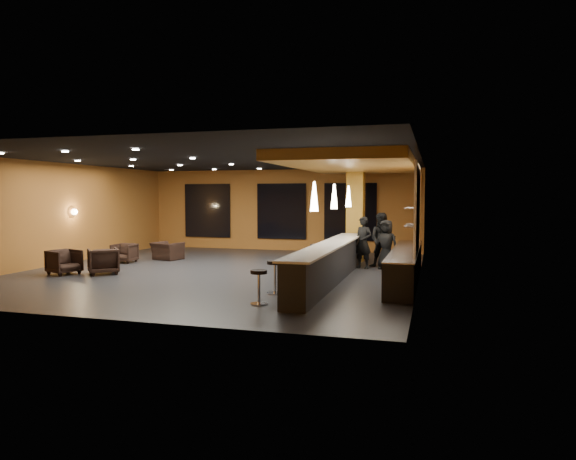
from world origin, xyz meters
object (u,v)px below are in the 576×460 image
(pendant_1, at_px, (334,196))
(pendant_2, at_px, (348,196))
(bar_counter, at_px, (330,263))
(staff_c, at_px, (386,244))
(bar_stool_1, at_px, (275,273))
(bar_stool_5, at_px, (327,251))
(armchair_b, at_px, (103,261))
(bar_stool_3, at_px, (314,261))
(armchair_a, at_px, (64,262))
(bar_stool_4, at_px, (316,253))
(pendant_0, at_px, (314,197))
(armchair_c, at_px, (124,253))
(prep_counter, at_px, (405,266))
(armchair_d, at_px, (167,251))
(staff_b, at_px, (383,240))
(staff_a, at_px, (363,243))
(bar_stool_2, at_px, (297,266))
(column, at_px, (356,213))
(bar_stool_0, at_px, (259,283))

(pendant_1, xyz_separation_m, pendant_2, (0.00, 2.50, 0.00))
(bar_counter, distance_m, staff_c, 3.14)
(bar_stool_1, relative_size, bar_stool_5, 1.12)
(armchair_b, bearing_deg, bar_stool_3, 150.64)
(armchair_a, bearing_deg, bar_stool_4, -45.97)
(pendant_0, distance_m, armchair_c, 8.95)
(prep_counter, height_order, pendant_2, pendant_2)
(bar_counter, height_order, armchair_d, bar_counter)
(armchair_d, bearing_deg, bar_stool_4, -173.01)
(staff_b, distance_m, staff_c, 0.31)
(prep_counter, height_order, armchair_a, prep_counter)
(pendant_1, distance_m, armchair_a, 8.35)
(staff_b, xyz_separation_m, armchair_c, (-8.93, -1.20, -0.57))
(bar_counter, xyz_separation_m, prep_counter, (2.00, 0.50, -0.07))
(armchair_b, bearing_deg, pendant_0, 126.57)
(pendant_0, relative_size, armchair_c, 0.94)
(pendant_0, distance_m, pendant_2, 5.00)
(staff_c, bearing_deg, staff_a, -156.25)
(bar_stool_3, bearing_deg, pendant_1, -23.28)
(pendant_0, relative_size, bar_stool_2, 0.90)
(pendant_0, bearing_deg, pendant_1, 90.00)
(column, xyz_separation_m, pendant_2, (0.00, -1.60, 0.60))
(armchair_c, xyz_separation_m, armchair_d, (1.03, 1.19, -0.02))
(staff_a, bearing_deg, bar_stool_3, -96.79)
(armchair_d, relative_size, bar_stool_0, 1.31)
(staff_a, relative_size, armchair_b, 1.95)
(armchair_a, xyz_separation_m, bar_stool_2, (7.22, 0.27, 0.13))
(bar_stool_3, bearing_deg, staff_c, 47.22)
(bar_counter, relative_size, bar_stool_2, 10.25)
(prep_counter, bearing_deg, bar_stool_3, 173.90)
(bar_stool_1, bearing_deg, bar_counter, 66.60)
(armchair_a, distance_m, armchair_c, 2.86)
(staff_a, xyz_separation_m, armchair_b, (-7.40, -3.36, -0.45))
(staff_a, bearing_deg, pendant_2, -179.01)
(prep_counter, bearing_deg, bar_stool_1, -137.88)
(bar_stool_0, distance_m, bar_stool_4, 5.60)
(bar_stool_0, bearing_deg, bar_stool_4, 90.06)
(staff_b, distance_m, bar_stool_2, 4.25)
(prep_counter, relative_size, bar_stool_3, 8.33)
(prep_counter, distance_m, bar_stool_4, 3.35)
(armchair_c, relative_size, bar_stool_3, 1.04)
(pendant_1, bearing_deg, armchair_b, -171.02)
(bar_stool_2, distance_m, bar_stool_4, 2.86)
(staff_b, bearing_deg, staff_a, -144.14)
(armchair_b, bearing_deg, bar_counter, 143.07)
(pendant_1, height_order, bar_stool_0, pendant_1)
(bar_stool_1, distance_m, bar_stool_4, 4.33)
(staff_c, relative_size, bar_stool_4, 1.98)
(staff_c, height_order, armchair_b, staff_c)
(bar_counter, xyz_separation_m, armchair_b, (-6.87, -0.59, -0.11))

